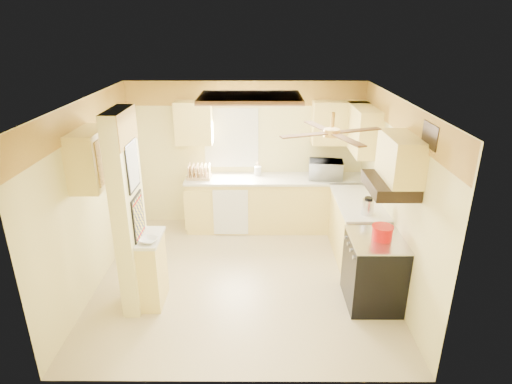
{
  "coord_description": "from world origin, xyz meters",
  "views": [
    {
      "loc": [
        0.2,
        -5.21,
        3.39
      ],
      "look_at": [
        0.18,
        0.35,
        1.17
      ],
      "focal_mm": 30.0,
      "sensor_mm": 36.0,
      "label": 1
    }
  ],
  "objects_px": {
    "kettle": "(368,206)",
    "stove": "(374,271)",
    "microwave": "(326,170)",
    "bowl": "(149,240)",
    "dutch_oven": "(382,232)"
  },
  "relations": [
    {
      "from": "kettle",
      "to": "dutch_oven",
      "type": "bearing_deg",
      "value": -88.41
    },
    {
      "from": "stove",
      "to": "bowl",
      "type": "height_order",
      "value": "bowl"
    },
    {
      "from": "microwave",
      "to": "dutch_oven",
      "type": "xyz_separation_m",
      "value": [
        0.38,
        -2.12,
        -0.09
      ]
    },
    {
      "from": "dutch_oven",
      "to": "bowl",
      "type": "bearing_deg",
      "value": -177.13
    },
    {
      "from": "stove",
      "to": "bowl",
      "type": "xyz_separation_m",
      "value": [
        -2.77,
        -0.15,
        0.5
      ]
    },
    {
      "from": "microwave",
      "to": "bowl",
      "type": "xyz_separation_m",
      "value": [
        -2.44,
        -2.26,
        -0.13
      ]
    },
    {
      "from": "stove",
      "to": "bowl",
      "type": "bearing_deg",
      "value": -176.99
    },
    {
      "from": "kettle",
      "to": "stove",
      "type": "bearing_deg",
      "value": -92.76
    },
    {
      "from": "stove",
      "to": "microwave",
      "type": "distance_m",
      "value": 2.23
    },
    {
      "from": "microwave",
      "to": "dutch_oven",
      "type": "distance_m",
      "value": 2.16
    },
    {
      "from": "stove",
      "to": "microwave",
      "type": "height_order",
      "value": "microwave"
    },
    {
      "from": "dutch_oven",
      "to": "kettle",
      "type": "relative_size",
      "value": 1.06
    },
    {
      "from": "stove",
      "to": "kettle",
      "type": "distance_m",
      "value": 0.9
    },
    {
      "from": "dutch_oven",
      "to": "kettle",
      "type": "distance_m",
      "value": 0.67
    },
    {
      "from": "bowl",
      "to": "dutch_oven",
      "type": "relative_size",
      "value": 0.78
    }
  ]
}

